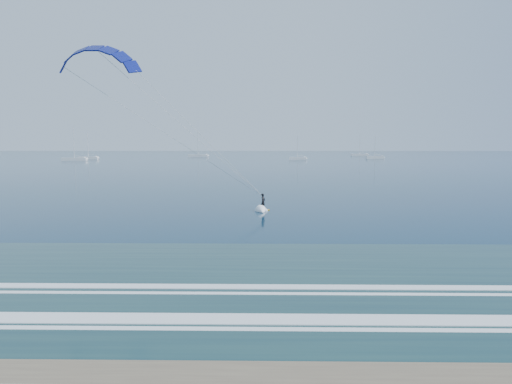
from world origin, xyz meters
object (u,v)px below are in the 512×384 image
at_px(sailboat_1, 88,158).
at_px(sailboat_4, 360,155).
at_px(sailboat_3, 297,158).
at_px(sailboat_5, 375,157).
at_px(kitesurfer_rig, 182,126).
at_px(sailboat_2, 198,155).
at_px(sailboat_0, 75,159).

height_order(sailboat_1, sailboat_4, sailboat_4).
relative_size(sailboat_1, sailboat_3, 1.16).
bearing_deg(sailboat_5, sailboat_4, 85.56).
xyz_separation_m(kitesurfer_rig, sailboat_2, (-27.83, 204.16, -7.81)).
bearing_deg(sailboat_0, sailboat_4, 31.79).
distance_m(sailboat_0, sailboat_4, 158.30).
bearing_deg(sailboat_1, sailboat_4, 25.63).
distance_m(sailboat_0, sailboat_3, 93.47).
xyz_separation_m(sailboat_3, sailboat_4, (41.88, 71.23, 0.02)).
bearing_deg(sailboat_0, sailboat_5, 12.56).
relative_size(sailboat_1, sailboat_4, 0.91).
bearing_deg(sailboat_3, sailboat_1, 176.31).
bearing_deg(sailboat_5, sailboat_3, -155.88).
bearing_deg(sailboat_5, sailboat_0, -167.44).
height_order(sailboat_2, sailboat_4, sailboat_2).
height_order(sailboat_3, sailboat_4, sailboat_4).
distance_m(sailboat_2, sailboat_4, 94.94).
distance_m(sailboat_1, sailboat_3, 94.14).
relative_size(sailboat_1, sailboat_5, 1.10).
distance_m(sailboat_0, sailboat_5, 133.52).
relative_size(kitesurfer_rig, sailboat_2, 1.47).
bearing_deg(sailboat_3, kitesurfer_rig, -98.28).
height_order(sailboat_0, sailboat_5, sailboat_0).
bearing_deg(kitesurfer_rig, sailboat_3, 81.72).
xyz_separation_m(sailboat_1, sailboat_2, (43.54, 42.89, 0.01)).
relative_size(sailboat_2, sailboat_5, 1.29).
distance_m(sailboat_0, sailboat_2, 74.30).
bearing_deg(sailboat_4, sailboat_3, -120.45).
bearing_deg(sailboat_0, sailboat_3, 7.48).
xyz_separation_m(sailboat_3, sailboat_5, (37.65, 16.86, 0.00)).
xyz_separation_m(sailboat_2, sailboat_3, (50.40, -48.95, -0.02)).
distance_m(sailboat_1, sailboat_5, 132.04).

